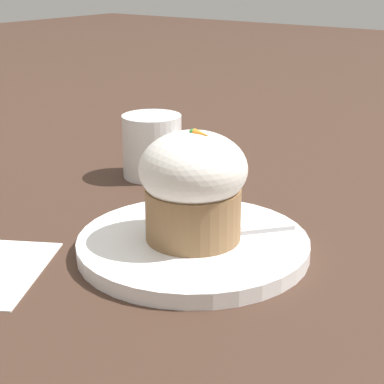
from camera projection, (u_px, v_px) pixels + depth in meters
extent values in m
plane|color=#3D281E|center=(193.00, 252.00, 0.58)|extent=(4.00, 4.00, 0.00)
cylinder|color=white|center=(193.00, 245.00, 0.57)|extent=(0.21, 0.21, 0.01)
cylinder|color=olive|center=(192.00, 214.00, 0.56)|extent=(0.08, 0.08, 0.05)
ellipsoid|color=white|center=(192.00, 169.00, 0.55)|extent=(0.09, 0.09, 0.07)
cone|color=orange|center=(201.00, 135.00, 0.53)|extent=(0.01, 0.01, 0.01)
sphere|color=green|center=(193.00, 133.00, 0.54)|extent=(0.01, 0.01, 0.01)
cube|color=#B7B7BC|center=(256.00, 230.00, 0.58)|extent=(0.05, 0.06, 0.00)
ellipsoid|color=#B7B7BC|center=(207.00, 233.00, 0.57)|extent=(0.05, 0.05, 0.01)
cylinder|color=white|center=(152.00, 146.00, 0.77)|extent=(0.07, 0.07, 0.08)
torus|color=white|center=(178.00, 152.00, 0.75)|extent=(0.05, 0.01, 0.05)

